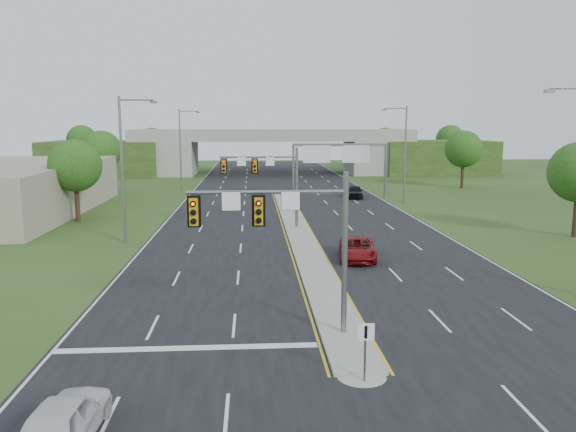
# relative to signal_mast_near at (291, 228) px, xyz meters

# --- Properties ---
(ground) EXTENTS (240.00, 240.00, 0.00)m
(ground) POSITION_rel_signal_mast_near_xyz_m (2.26, 0.07, -4.73)
(ground) COLOR #2B3E16
(ground) RESTS_ON ground
(road) EXTENTS (24.00, 160.00, 0.02)m
(road) POSITION_rel_signal_mast_near_xyz_m (2.26, 35.07, -4.72)
(road) COLOR black
(road) RESTS_ON ground
(median) EXTENTS (2.00, 54.00, 0.16)m
(median) POSITION_rel_signal_mast_near_xyz_m (2.26, 23.07, -4.63)
(median) COLOR gray
(median) RESTS_ON road
(median_nose) EXTENTS (2.00, 2.00, 0.16)m
(median_nose) POSITION_rel_signal_mast_near_xyz_m (2.26, -3.93, -4.63)
(median_nose) COLOR gray
(median_nose) RESTS_ON road
(lane_markings) EXTENTS (23.72, 160.00, 0.01)m
(lane_markings) POSITION_rel_signal_mast_near_xyz_m (1.66, 28.99, -4.70)
(lane_markings) COLOR gold
(lane_markings) RESTS_ON road
(signal_mast_near) EXTENTS (6.62, 0.60, 7.00)m
(signal_mast_near) POSITION_rel_signal_mast_near_xyz_m (0.00, 0.00, 0.00)
(signal_mast_near) COLOR slate
(signal_mast_near) RESTS_ON ground
(signal_mast_far) EXTENTS (6.62, 0.60, 7.00)m
(signal_mast_far) POSITION_rel_signal_mast_near_xyz_m (0.00, 25.00, 0.00)
(signal_mast_far) COLOR slate
(signal_mast_far) RESTS_ON ground
(keep_right_sign) EXTENTS (0.60, 0.13, 2.20)m
(keep_right_sign) POSITION_rel_signal_mast_near_xyz_m (2.26, -4.45, -3.21)
(keep_right_sign) COLOR slate
(keep_right_sign) RESTS_ON ground
(sign_gantry) EXTENTS (11.58, 0.44, 6.67)m
(sign_gantry) POSITION_rel_signal_mast_near_xyz_m (8.95, 44.99, 0.51)
(sign_gantry) COLOR slate
(sign_gantry) RESTS_ON ground
(overpass) EXTENTS (80.00, 14.00, 8.10)m
(overpass) POSITION_rel_signal_mast_near_xyz_m (2.26, 80.07, -1.17)
(overpass) COLOR gray
(overpass) RESTS_ON ground
(lightpole_l_mid) EXTENTS (2.85, 0.25, 11.00)m
(lightpole_l_mid) POSITION_rel_signal_mast_near_xyz_m (-11.03, 20.07, 1.38)
(lightpole_l_mid) COLOR slate
(lightpole_l_mid) RESTS_ON ground
(lightpole_l_far) EXTENTS (2.85, 0.25, 11.00)m
(lightpole_l_far) POSITION_rel_signal_mast_near_xyz_m (-11.03, 55.07, 1.38)
(lightpole_l_far) COLOR slate
(lightpole_l_far) RESTS_ON ground
(lightpole_r_far) EXTENTS (2.85, 0.25, 11.00)m
(lightpole_r_far) POSITION_rel_signal_mast_near_xyz_m (15.56, 40.07, 1.38)
(lightpole_r_far) COLOR slate
(lightpole_r_far) RESTS_ON ground
(tree_l_near) EXTENTS (4.80, 4.80, 7.60)m
(tree_l_near) POSITION_rel_signal_mast_near_xyz_m (-17.74, 30.07, 0.45)
(tree_l_near) COLOR #382316
(tree_l_near) RESTS_ON ground
(tree_l_mid) EXTENTS (5.20, 5.20, 8.12)m
(tree_l_mid) POSITION_rel_signal_mast_near_xyz_m (-21.74, 55.07, 0.78)
(tree_l_mid) COLOR #382316
(tree_l_mid) RESTS_ON ground
(tree_r_mid) EXTENTS (5.20, 5.20, 8.12)m
(tree_r_mid) POSITION_rel_signal_mast_near_xyz_m (28.26, 55.07, 0.78)
(tree_r_mid) COLOR #382316
(tree_r_mid) RESTS_ON ground
(tree_back_a) EXTENTS (6.00, 6.00, 8.85)m
(tree_back_a) POSITION_rel_signal_mast_near_xyz_m (-35.74, 94.07, 1.11)
(tree_back_a) COLOR #382316
(tree_back_a) RESTS_ON ground
(tree_back_b) EXTENTS (5.60, 5.60, 8.32)m
(tree_back_b) POSITION_rel_signal_mast_near_xyz_m (-21.74, 94.07, 0.78)
(tree_back_b) COLOR #382316
(tree_back_b) RESTS_ON ground
(tree_back_c) EXTENTS (5.60, 5.60, 8.32)m
(tree_back_c) POSITION_rel_signal_mast_near_xyz_m (26.26, 94.07, 0.78)
(tree_back_c) COLOR #382316
(tree_back_c) RESTS_ON ground
(tree_back_d) EXTENTS (6.00, 6.00, 8.85)m
(tree_back_d) POSITION_rel_signal_mast_near_xyz_m (40.26, 94.07, 1.11)
(tree_back_d) COLOR #382316
(tree_back_d) RESTS_ON ground
(car_white) EXTENTS (1.98, 4.37, 1.46)m
(car_white) POSITION_rel_signal_mast_near_xyz_m (-6.91, -7.63, -3.98)
(car_white) COLOR silver
(car_white) RESTS_ON road
(car_far_a) EXTENTS (3.03, 5.37, 1.41)m
(car_far_a) POSITION_rel_signal_mast_near_xyz_m (5.42, 13.65, -4.00)
(car_far_a) COLOR maroon
(car_far_a) RESTS_ON road
(car_far_c) EXTENTS (2.45, 4.72, 1.53)m
(car_far_c) POSITION_rel_signal_mast_near_xyz_m (11.10, 45.22, -3.94)
(car_far_c) COLOR black
(car_far_c) RESTS_ON road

